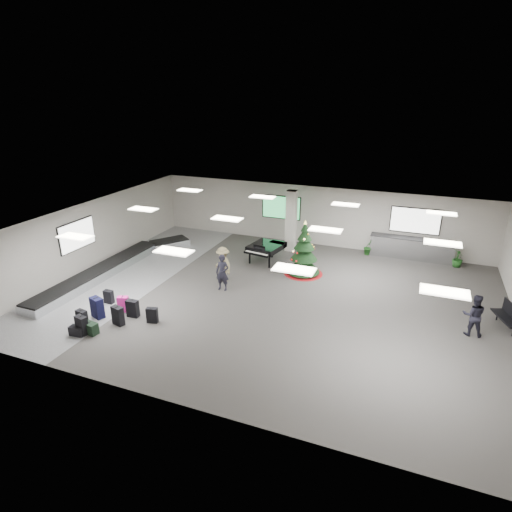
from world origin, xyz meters
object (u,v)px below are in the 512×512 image
at_px(christmas_tree, 304,256).
at_px(grand_piano, 265,248).
at_px(traveler_b, 223,265).
at_px(service_counter, 411,248).
at_px(traveler_a, 222,273).
at_px(traveler_bench, 474,315).
at_px(potted_plant_right, 458,259).
at_px(pink_suitcase, 123,304).
at_px(baggage_carousel, 115,266).
at_px(bench, 510,316).
at_px(potted_plant_left, 368,247).

distance_m(christmas_tree, grand_piano, 2.27).
height_order(grand_piano, traveler_b, traveler_b).
distance_m(service_counter, traveler_b, 9.65).
height_order(christmas_tree, traveler_a, christmas_tree).
bearing_deg(traveler_bench, traveler_a, -3.90).
bearing_deg(potted_plant_right, service_counter, 171.15).
relative_size(christmas_tree, grand_piano, 1.28).
bearing_deg(pink_suitcase, potted_plant_right, 17.83).
distance_m(baggage_carousel, pink_suitcase, 4.30).
bearing_deg(bench, potted_plant_left, 115.58).
relative_size(traveler_a, potted_plant_right, 1.87).
distance_m(baggage_carousel, traveler_a, 5.64).
relative_size(christmas_tree, potted_plant_left, 3.01).
xyz_separation_m(service_counter, traveler_a, (-7.23, -6.75, 0.24)).
bearing_deg(bench, christmas_tree, 146.24).
xyz_separation_m(baggage_carousel, traveler_bench, (15.17, -0.11, 0.55)).
bearing_deg(christmas_tree, grand_piano, 161.18).
bearing_deg(potted_plant_right, traveler_a, -145.59).
xyz_separation_m(baggage_carousel, service_counter, (12.84, 6.73, 0.33)).
xyz_separation_m(traveler_a, potted_plant_left, (5.16, 6.50, -0.36)).
relative_size(pink_suitcase, traveler_b, 0.40).
distance_m(christmas_tree, potted_plant_left, 4.36).
bearing_deg(baggage_carousel, traveler_bench, -0.41).
bearing_deg(christmas_tree, potted_plant_left, 55.79).
height_order(baggage_carousel, potted_plant_left, potted_plant_left).
height_order(pink_suitcase, traveler_b, traveler_b).
distance_m(baggage_carousel, service_counter, 14.50).
distance_m(pink_suitcase, traveler_b, 4.61).
bearing_deg(service_counter, bench, -58.65).
distance_m(traveler_b, potted_plant_right, 11.24).
relative_size(pink_suitcase, traveler_a, 0.41).
distance_m(traveler_b, potted_plant_left, 7.95).
xyz_separation_m(traveler_b, potted_plant_left, (5.51, 5.71, -0.37)).
height_order(christmas_tree, traveler_bench, christmas_tree).
height_order(baggage_carousel, grand_piano, grand_piano).
distance_m(grand_piano, bench, 10.63).
xyz_separation_m(baggage_carousel, pink_suitcase, (2.91, -3.17, 0.10)).
bearing_deg(traveler_bench, potted_plant_left, -59.64).
bearing_deg(traveler_a, grand_piano, 78.05).
relative_size(bench, potted_plant_right, 1.75).
relative_size(service_counter, potted_plant_left, 4.75).
distance_m(grand_piano, potted_plant_left, 5.41).
height_order(service_counter, pink_suitcase, service_counter).
bearing_deg(grand_piano, bench, -5.72).
xyz_separation_m(grand_piano, potted_plant_right, (8.80, 2.77, -0.32)).
distance_m(baggage_carousel, christmas_tree, 8.84).
xyz_separation_m(pink_suitcase, traveler_b, (2.34, 3.94, 0.48)).
bearing_deg(traveler_a, potted_plant_left, 48.56).
bearing_deg(traveler_b, pink_suitcase, -90.18).
distance_m(grand_piano, traveler_b, 3.00).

